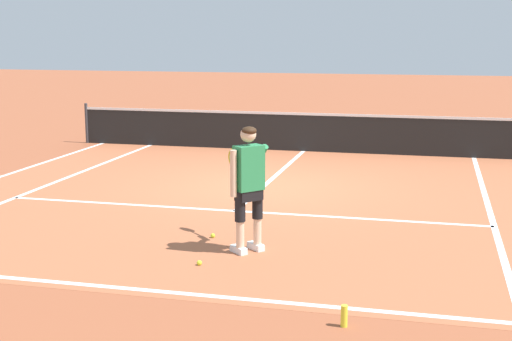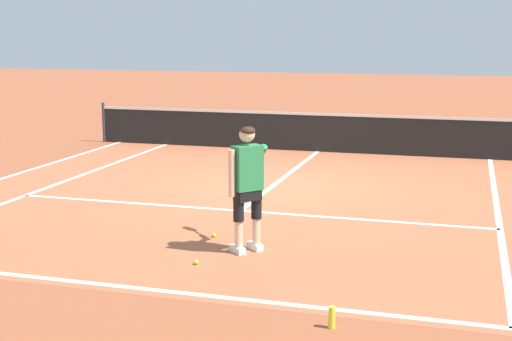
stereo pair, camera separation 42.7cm
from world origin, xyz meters
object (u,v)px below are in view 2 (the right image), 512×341
(tennis_player, at_px, (247,180))
(water_bottle, at_px, (332,317))
(tennis_ball_by_baseline, at_px, (214,235))
(tennis_ball_near_feet, at_px, (196,262))

(tennis_player, xyz_separation_m, water_bottle, (1.58, -2.24, -0.88))
(tennis_player, relative_size, water_bottle, 7.58)
(tennis_player, xyz_separation_m, tennis_ball_by_baseline, (-0.66, 0.52, -0.96))
(tennis_ball_near_feet, bearing_deg, tennis_player, 58.11)
(water_bottle, bearing_deg, tennis_player, 125.20)
(tennis_ball_by_baseline, distance_m, water_bottle, 3.55)
(tennis_ball_near_feet, distance_m, water_bottle, 2.53)
(tennis_ball_near_feet, xyz_separation_m, water_bottle, (2.03, -1.51, 0.08))
(tennis_player, distance_m, tennis_ball_near_feet, 1.29)
(tennis_ball_near_feet, bearing_deg, tennis_ball_by_baseline, 99.47)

